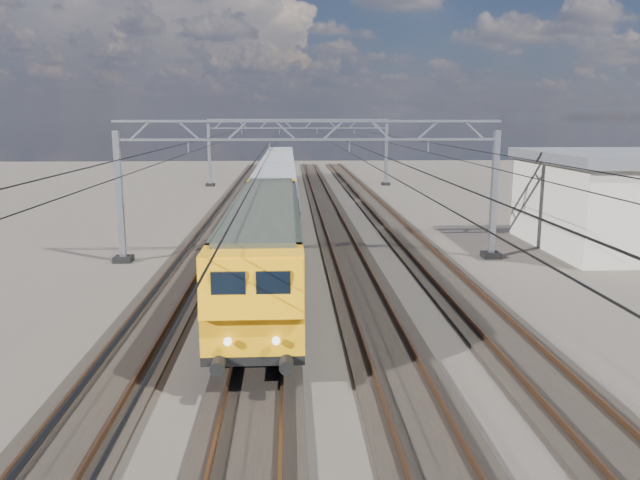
{
  "coord_description": "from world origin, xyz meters",
  "views": [
    {
      "loc": [
        -1.04,
        -27.4,
        7.2
      ],
      "look_at": [
        0.18,
        -2.94,
        2.4
      ],
      "focal_mm": 35.0,
      "sensor_mm": 36.0,
      "label": 1
    }
  ],
  "objects_px": {
    "catenary_gantry_far": "(298,149)",
    "hopper_wagon_third": "(280,163)",
    "catenary_gantry_mid": "(310,184)",
    "locomotive": "(266,240)",
    "hopper_wagon_mid": "(278,174)",
    "hopper_wagon_lead": "(275,192)"
  },
  "relations": [
    {
      "from": "catenary_gantry_far",
      "to": "hopper_wagon_third",
      "type": "relative_size",
      "value": 1.53
    },
    {
      "from": "catenary_gantry_mid",
      "to": "catenary_gantry_far",
      "type": "xyz_separation_m",
      "value": [
        0.0,
        36.0,
        0.0
      ]
    },
    {
      "from": "locomotive",
      "to": "hopper_wagon_mid",
      "type": "bearing_deg",
      "value": 90.0
    },
    {
      "from": "hopper_wagon_mid",
      "to": "hopper_wagon_lead",
      "type": "bearing_deg",
      "value": -90.0
    },
    {
      "from": "catenary_gantry_mid",
      "to": "hopper_wagon_mid",
      "type": "xyz_separation_m",
      "value": [
        -2.0,
        25.48,
        -1.67
      ]
    },
    {
      "from": "catenary_gantry_far",
      "to": "hopper_wagon_mid",
      "type": "distance_m",
      "value": 10.84
    },
    {
      "from": "locomotive",
      "to": "hopper_wagon_mid",
      "type": "distance_m",
      "value": 31.9
    },
    {
      "from": "catenary_gantry_far",
      "to": "hopper_wagon_lead",
      "type": "bearing_deg",
      "value": -94.63
    },
    {
      "from": "hopper_wagon_lead",
      "to": "hopper_wagon_mid",
      "type": "xyz_separation_m",
      "value": [
        0.0,
        14.2,
        0.0
      ]
    },
    {
      "from": "hopper_wagon_third",
      "to": "catenary_gantry_far",
      "type": "bearing_deg",
      "value": -61.49
    },
    {
      "from": "locomotive",
      "to": "hopper_wagon_lead",
      "type": "relative_size",
      "value": 1.62
    },
    {
      "from": "hopper_wagon_lead",
      "to": "hopper_wagon_mid",
      "type": "relative_size",
      "value": 1.0
    },
    {
      "from": "locomotive",
      "to": "hopper_wagon_lead",
      "type": "bearing_deg",
      "value": 90.0
    },
    {
      "from": "locomotive",
      "to": "catenary_gantry_mid",
      "type": "bearing_deg",
      "value": 72.68
    },
    {
      "from": "catenary_gantry_mid",
      "to": "hopper_wagon_third",
      "type": "height_order",
      "value": "catenary_gantry_mid"
    },
    {
      "from": "locomotive",
      "to": "hopper_wagon_third",
      "type": "xyz_separation_m",
      "value": [
        -0.0,
        46.1,
        -0.09
      ]
    },
    {
      "from": "catenary_gantry_mid",
      "to": "hopper_wagon_third",
      "type": "xyz_separation_m",
      "value": [
        -2.0,
        39.68,
        -1.67
      ]
    },
    {
      "from": "hopper_wagon_lead",
      "to": "hopper_wagon_third",
      "type": "bearing_deg",
      "value": 90.0
    },
    {
      "from": "catenary_gantry_far",
      "to": "hopper_wagon_lead",
      "type": "distance_m",
      "value": 24.85
    },
    {
      "from": "locomotive",
      "to": "hopper_wagon_lead",
      "type": "height_order",
      "value": "locomotive"
    },
    {
      "from": "hopper_wagon_third",
      "to": "hopper_wagon_lead",
      "type": "bearing_deg",
      "value": -90.0
    },
    {
      "from": "hopper_wagon_lead",
      "to": "catenary_gantry_mid",
      "type": "bearing_deg",
      "value": -79.95
    }
  ]
}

